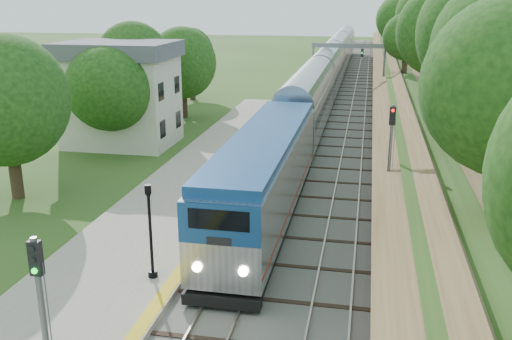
% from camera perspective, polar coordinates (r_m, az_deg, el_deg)
% --- Properties ---
extents(trackbed, '(9.50, 170.00, 0.28)m').
position_cam_1_polar(trackbed, '(72.14, 8.83, 7.85)').
color(trackbed, '#4C4944').
rests_on(trackbed, ground).
extents(platform, '(6.40, 68.00, 0.38)m').
position_cam_1_polar(platform, '(31.07, -8.59, -4.16)').
color(platform, gray).
rests_on(platform, ground).
extents(yellow_stripe, '(0.55, 68.00, 0.01)m').
position_cam_1_polar(yellow_stripe, '(30.19, -3.49, -4.24)').
color(yellow_stripe, gold).
rests_on(yellow_stripe, platform).
extents(embankment, '(10.64, 170.00, 11.70)m').
position_cam_1_polar(embankment, '(72.02, 15.62, 8.93)').
color(embankment, brown).
rests_on(embankment, ground).
extents(station_building, '(8.60, 6.60, 8.00)m').
position_cam_1_polar(station_building, '(45.90, -13.40, 7.50)').
color(station_building, beige).
rests_on(station_building, ground).
extents(signal_gantry, '(8.40, 0.38, 6.20)m').
position_cam_1_polar(signal_gantry, '(66.55, 9.22, 11.20)').
color(signal_gantry, slate).
rests_on(signal_gantry, ground).
extents(trees_behind_platform, '(7.82, 53.32, 7.21)m').
position_cam_1_polar(trees_behind_platform, '(36.32, -15.36, 5.65)').
color(trees_behind_platform, '#332316').
rests_on(trees_behind_platform, ground).
extents(train, '(3.07, 102.09, 4.51)m').
position_cam_1_polar(train, '(68.79, 7.10, 9.38)').
color(train, black).
rests_on(train, trackbed).
extents(lamppost_far, '(0.39, 0.39, 3.94)m').
position_cam_1_polar(lamppost_far, '(23.20, -10.48, -6.58)').
color(lamppost_far, black).
rests_on(lamppost_far, platform).
extents(signal_platform, '(0.31, 0.25, 5.31)m').
position_cam_1_polar(signal_platform, '(15.85, -20.58, -13.13)').
color(signal_platform, slate).
rests_on(signal_platform, platform).
extents(signal_farside, '(0.32, 0.26, 5.86)m').
position_cam_1_polar(signal_farside, '(30.59, 13.28, 2.15)').
color(signal_farside, slate).
rests_on(signal_farside, ground).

